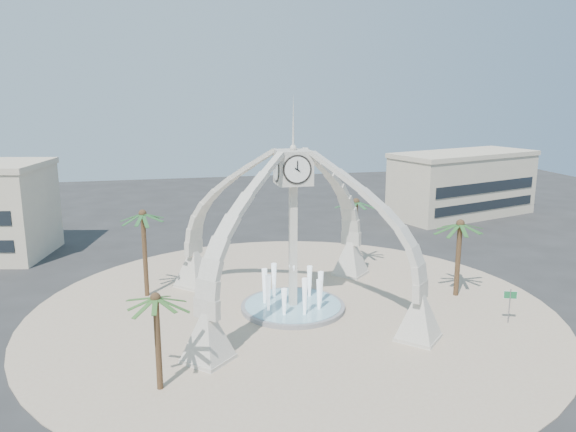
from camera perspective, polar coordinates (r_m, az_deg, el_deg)
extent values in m
plane|color=#282828|center=(43.88, 0.50, -9.48)|extent=(140.00, 140.00, 0.00)
cylinder|color=tan|center=(43.87, 0.50, -9.44)|extent=(40.00, 40.00, 0.06)
cube|color=beige|center=(42.29, 0.51, -3.31)|extent=(0.55, 0.55, 9.80)
cube|color=beige|center=(41.04, 0.53, 4.97)|extent=(2.50, 2.50, 2.50)
cone|color=beige|center=(40.74, 0.54, 9.51)|extent=(0.20, 0.20, 4.00)
cylinder|color=white|center=(39.79, 0.95, 4.73)|extent=(1.84, 0.04, 1.84)
pyramid|color=beige|center=(51.64, 6.39, -4.25)|extent=(3.80, 3.80, 3.20)
pyramid|color=beige|center=(49.04, -9.51, -5.27)|extent=(3.80, 3.80, 3.20)
pyramid|color=beige|center=(35.84, -8.16, -12.08)|extent=(3.80, 3.80, 3.20)
pyramid|color=beige|center=(39.33, 13.17, -10.00)|extent=(3.80, 3.80, 3.20)
cylinder|color=gray|center=(43.81, 0.50, -9.24)|extent=(8.00, 8.00, 0.40)
cylinder|color=#89BDCC|center=(43.73, 0.50, -8.97)|extent=(7.40, 7.40, 0.04)
cone|color=white|center=(43.17, 0.51, -6.99)|extent=(0.60, 0.60, 3.20)
cube|color=#BDAD93|center=(79.17, 17.30, 2.93)|extent=(21.49, 13.79, 8.00)
cube|color=#BDAD93|center=(78.61, 17.51, 6.02)|extent=(21.87, 14.17, 0.60)
cylinder|color=brown|center=(47.75, 16.88, -4.24)|extent=(0.41, 0.41, 6.22)
cylinder|color=brown|center=(46.92, -14.33, -3.84)|extent=(0.37, 0.37, 7.07)
cylinder|color=brown|center=(53.19, 6.85, -1.89)|extent=(0.38, 0.38, 6.56)
cylinder|color=brown|center=(32.69, -13.08, -12.50)|extent=(0.35, 0.35, 5.60)
cylinder|color=slate|center=(43.92, 21.57, -8.55)|extent=(0.08, 0.08, 2.62)
cube|color=#196536|center=(43.62, 21.66, -7.46)|extent=(0.85, 0.35, 0.52)
cube|color=white|center=(43.62, 21.66, -7.46)|extent=(0.91, 0.36, 0.60)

